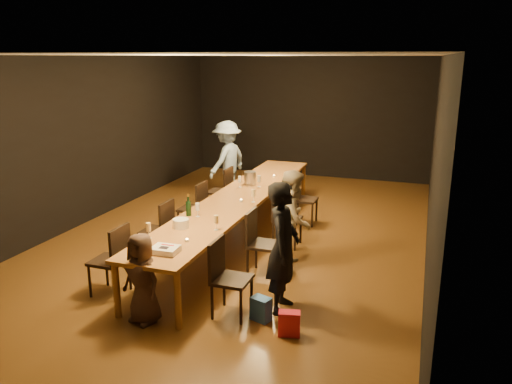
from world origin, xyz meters
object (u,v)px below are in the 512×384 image
(chair_right_0, at_px, (232,279))
(chair_left_3, at_px, (220,191))
(chair_right_2, at_px, (287,218))
(chair_right_1, at_px, (264,244))
(plate_stack, at_px, (181,223))
(woman_tan, at_px, (293,219))
(champagne_bottle, at_px, (188,205))
(child, at_px, (142,278))
(ice_bucket, at_px, (250,178))
(chair_left_2, at_px, (192,208))
(chair_left_1, at_px, (157,230))
(man_blue, at_px, (227,160))
(chair_left_0, at_px, (109,260))
(table, at_px, (238,199))
(woman_birthday, at_px, (283,247))
(birthday_cake, at_px, (165,250))
(chair_right_3, at_px, (305,199))

(chair_right_0, height_order, chair_left_3, same)
(chair_right_2, relative_size, chair_left_3, 1.00)
(chair_right_1, height_order, chair_right_2, same)
(plate_stack, bearing_deg, woman_tan, 35.35)
(champagne_bottle, bearing_deg, woman_tan, 16.34)
(child, relative_size, ice_bucket, 4.56)
(ice_bucket, bearing_deg, chair_left_2, -132.70)
(chair_left_1, relative_size, chair_left_2, 1.00)
(woman_tan, relative_size, child, 1.34)
(chair_right_1, height_order, woman_tan, woman_tan)
(chair_right_1, distance_m, man_blue, 4.07)
(chair_left_1, bearing_deg, champagne_bottle, -89.34)
(chair_left_0, relative_size, man_blue, 0.56)
(table, relative_size, ice_bucket, 25.39)
(chair_right_0, bearing_deg, chair_left_1, -125.22)
(woman_birthday, relative_size, champagne_bottle, 4.90)
(birthday_cake, bearing_deg, woman_tan, 56.27)
(chair_left_3, relative_size, woman_tan, 0.65)
(table, xyz_separation_m, birthday_cake, (0.07, -2.56, 0.08))
(plate_stack, bearing_deg, chair_right_1, 26.23)
(chair_left_0, bearing_deg, chair_left_1, 0.00)
(chair_left_0, bearing_deg, birthday_cake, -99.75)
(chair_right_2, relative_size, plate_stack, 4.30)
(chair_left_0, bearing_deg, chair_left_2, 0.00)
(birthday_cake, height_order, champagne_bottle, champagne_bottle)
(woman_tan, bearing_deg, plate_stack, 121.03)
(chair_left_0, distance_m, chair_left_1, 1.20)
(birthday_cake, distance_m, plate_stack, 0.89)
(chair_left_1, bearing_deg, child, -154.73)
(child, bearing_deg, chair_left_0, 166.83)
(chair_right_2, xyz_separation_m, child, (-0.91, -2.88, 0.07))
(chair_left_3, relative_size, man_blue, 0.56)
(chair_right_1, bearing_deg, man_blue, -150.43)
(chair_left_2, distance_m, woman_birthday, 3.05)
(chair_right_0, distance_m, champagne_bottle, 1.73)
(woman_tan, relative_size, birthday_cake, 4.47)
(chair_left_3, relative_size, woman_birthday, 0.58)
(table, bearing_deg, chair_right_1, -54.69)
(champagne_bottle, bearing_deg, ice_bucket, 83.80)
(table, bearing_deg, chair_left_3, 125.31)
(table, height_order, ice_bucket, ice_bucket)
(birthday_cake, height_order, ice_bucket, ice_bucket)
(chair_left_3, bearing_deg, chair_left_2, -180.00)
(chair_right_0, height_order, chair_right_3, same)
(table, height_order, chair_right_1, chair_right_1)
(chair_right_3, distance_m, woman_tan, 2.01)
(chair_right_3, xyz_separation_m, child, (-0.91, -4.08, 0.07))
(chair_left_3, bearing_deg, man_blue, 14.93)
(chair_right_2, bearing_deg, champagne_bottle, -44.05)
(chair_right_1, height_order, woman_birthday, woman_birthday)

